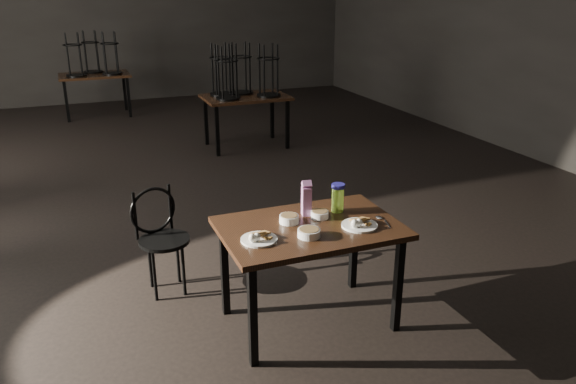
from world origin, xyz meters
name	(u,v)px	position (x,y,z in m)	size (l,w,h in m)	color
main_table	(310,236)	(0.54, -2.74, 0.67)	(1.20, 0.80, 0.75)	black
plate_left	(259,238)	(0.14, -2.84, 0.77)	(0.23, 0.23, 0.08)	white
plate_right	(360,224)	(0.84, -2.89, 0.77)	(0.24, 0.24, 0.08)	white
bowl_near	(289,219)	(0.42, -2.65, 0.78)	(0.13, 0.13, 0.05)	white
bowl_far	(320,214)	(0.65, -2.65, 0.78)	(0.12, 0.12, 0.05)	white
bowl_big	(309,233)	(0.46, -2.91, 0.78)	(0.15, 0.15, 0.05)	white
juice_carton	(306,199)	(0.59, -2.57, 0.87)	(0.07, 0.07, 0.26)	#8D1980
water_bottle	(338,197)	(0.82, -2.59, 0.86)	(0.12, 0.12, 0.21)	#AAE844
spoon	(380,218)	(1.03, -2.83, 0.75)	(0.06, 0.22, 0.01)	silver
bentwood_chair	(160,232)	(-0.34, -1.89, 0.49)	(0.42, 0.42, 0.82)	black
bg_table_right	(243,93)	(1.49, 1.78, 0.80)	(1.20, 0.80, 1.48)	black
bg_table_far	(94,73)	(-0.36, 4.70, 0.78)	(1.20, 0.80, 1.48)	black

